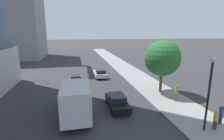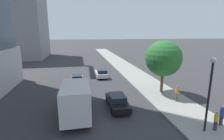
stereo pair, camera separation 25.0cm
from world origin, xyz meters
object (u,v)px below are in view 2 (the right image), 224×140
(street_tree, at_px, (163,58))
(car_gray, at_px, (77,79))
(pedestrian_yellow_shirt, at_px, (216,121))
(construction_building, at_px, (20,14))
(street_lamp, at_px, (210,84))
(pedestrian_orange_shirt, at_px, (177,93))
(car_white, at_px, (102,73))
(pedestrian_blue_shirt, at_px, (222,115))
(box_truck, at_px, (76,98))
(car_black, at_px, (117,101))

(street_tree, bearing_deg, car_gray, 148.77)
(street_tree, bearing_deg, pedestrian_yellow_shirt, -89.82)
(construction_building, distance_m, street_lamp, 54.04)
(street_tree, height_order, pedestrian_orange_shirt, street_tree)
(street_lamp, distance_m, car_white, 19.27)
(car_white, distance_m, pedestrian_blue_shirt, 19.19)
(construction_building, relative_size, street_tree, 5.10)
(construction_building, bearing_deg, box_truck, -68.64)
(car_black, bearing_deg, car_white, 90.00)
(pedestrian_blue_shirt, bearing_deg, car_gray, 128.46)
(car_white, bearing_deg, pedestrian_yellow_shirt, -70.08)
(car_gray, relative_size, pedestrian_yellow_shirt, 2.70)
(car_gray, distance_m, car_white, 4.98)
(street_tree, relative_size, car_gray, 1.55)
(box_truck, height_order, pedestrian_orange_shirt, box_truck)
(car_black, bearing_deg, pedestrian_yellow_shirt, -40.99)
(construction_building, relative_size, car_black, 7.42)
(car_white, xyz_separation_m, pedestrian_orange_shirt, (6.79, -12.37, 0.33))
(car_white, relative_size, pedestrian_yellow_shirt, 2.64)
(car_gray, bearing_deg, box_truck, -90.00)
(pedestrian_orange_shirt, bearing_deg, street_tree, 94.26)
(car_black, bearing_deg, street_tree, 26.04)
(construction_building, relative_size, pedestrian_blue_shirt, 19.36)
(pedestrian_orange_shirt, bearing_deg, street_lamp, -100.83)
(construction_building, relative_size, car_white, 8.10)
(pedestrian_blue_shirt, bearing_deg, car_black, 146.09)
(street_lamp, height_order, car_gray, street_lamp)
(box_truck, bearing_deg, car_white, 73.06)
(street_lamp, relative_size, car_black, 1.28)
(street_lamp, xyz_separation_m, pedestrian_blue_shirt, (1.95, 0.52, -2.92))
(construction_building, distance_m, street_tree, 47.03)
(construction_building, relative_size, car_gray, 7.92)
(street_lamp, relative_size, car_white, 1.40)
(street_tree, distance_m, pedestrian_orange_shirt, 4.66)
(construction_building, bearing_deg, street_lamp, -60.55)
(street_lamp, xyz_separation_m, street_tree, (0.87, 8.87, 0.57))
(pedestrian_orange_shirt, bearing_deg, pedestrian_yellow_shirt, -92.02)
(car_gray, xyz_separation_m, pedestrian_yellow_shirt, (10.72, -15.42, 0.27))
(street_lamp, distance_m, pedestrian_blue_shirt, 3.55)
(street_lamp, xyz_separation_m, pedestrian_orange_shirt, (1.10, 5.75, -2.88))
(car_black, xyz_separation_m, box_truck, (-4.13, -1.11, 1.09))
(street_lamp, distance_m, pedestrian_orange_shirt, 6.53)
(car_gray, relative_size, car_black, 0.94)
(pedestrian_blue_shirt, relative_size, pedestrian_yellow_shirt, 1.10)
(car_gray, relative_size, pedestrian_orange_shirt, 2.36)
(car_gray, distance_m, pedestrian_blue_shirt, 18.95)
(street_tree, distance_m, pedestrian_yellow_shirt, 9.62)
(street_tree, height_order, pedestrian_blue_shirt, street_tree)
(pedestrian_blue_shirt, xyz_separation_m, pedestrian_orange_shirt, (-0.85, 5.23, 0.04))
(construction_building, bearing_deg, pedestrian_yellow_shirt, -59.75)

